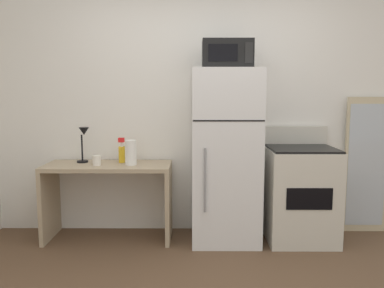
{
  "coord_description": "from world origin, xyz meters",
  "views": [
    {
      "loc": [
        -0.09,
        -2.47,
        1.45
      ],
      "look_at": [
        -0.11,
        1.1,
        0.98
      ],
      "focal_mm": 37.42,
      "sensor_mm": 36.0,
      "label": 1
    }
  ],
  "objects_px": {
    "coffee_mug": "(97,160)",
    "paper_towel_roll": "(131,153)",
    "desk": "(109,186)",
    "oven_range": "(300,194)",
    "desk_lamp": "(83,139)",
    "spray_bottle": "(122,153)",
    "microwave": "(227,54)",
    "leaning_mirror": "(366,165)",
    "refrigerator": "(226,156)"
  },
  "relations": [
    {
      "from": "coffee_mug",
      "to": "paper_towel_roll",
      "type": "bearing_deg",
      "value": 5.4
    },
    {
      "from": "desk",
      "to": "oven_range",
      "type": "xyz_separation_m",
      "value": [
        1.88,
        -0.04,
        -0.06
      ]
    },
    {
      "from": "coffee_mug",
      "to": "desk_lamp",
      "type": "bearing_deg",
      "value": 137.47
    },
    {
      "from": "spray_bottle",
      "to": "microwave",
      "type": "xyz_separation_m",
      "value": [
        1.03,
        -0.15,
        0.95
      ]
    },
    {
      "from": "coffee_mug",
      "to": "leaning_mirror",
      "type": "relative_size",
      "value": 0.07
    },
    {
      "from": "refrigerator",
      "to": "leaning_mirror",
      "type": "xyz_separation_m",
      "value": [
        1.47,
        0.26,
        -0.13
      ]
    },
    {
      "from": "leaning_mirror",
      "to": "spray_bottle",
      "type": "bearing_deg",
      "value": -176.98
    },
    {
      "from": "refrigerator",
      "to": "oven_range",
      "type": "height_order",
      "value": "refrigerator"
    },
    {
      "from": "refrigerator",
      "to": "microwave",
      "type": "xyz_separation_m",
      "value": [
        0.0,
        -0.02,
        0.96
      ]
    },
    {
      "from": "paper_towel_roll",
      "to": "spray_bottle",
      "type": "height_order",
      "value": "spray_bottle"
    },
    {
      "from": "paper_towel_roll",
      "to": "spray_bottle",
      "type": "distance_m",
      "value": 0.17
    },
    {
      "from": "desk_lamp",
      "to": "paper_towel_roll",
      "type": "relative_size",
      "value": 1.47
    },
    {
      "from": "refrigerator",
      "to": "microwave",
      "type": "distance_m",
      "value": 0.96
    },
    {
      "from": "microwave",
      "to": "paper_towel_roll",
      "type": "bearing_deg",
      "value": 178.87
    },
    {
      "from": "coffee_mug",
      "to": "desk",
      "type": "bearing_deg",
      "value": 37.2
    },
    {
      "from": "spray_bottle",
      "to": "oven_range",
      "type": "relative_size",
      "value": 0.23
    },
    {
      "from": "microwave",
      "to": "leaning_mirror",
      "type": "distance_m",
      "value": 1.85
    },
    {
      "from": "desk_lamp",
      "to": "spray_bottle",
      "type": "height_order",
      "value": "desk_lamp"
    },
    {
      "from": "paper_towel_roll",
      "to": "microwave",
      "type": "bearing_deg",
      "value": -1.13
    },
    {
      "from": "paper_towel_roll",
      "to": "oven_range",
      "type": "distance_m",
      "value": 1.7
    },
    {
      "from": "oven_range",
      "to": "leaning_mirror",
      "type": "bearing_deg",
      "value": 19.16
    },
    {
      "from": "desk",
      "to": "paper_towel_roll",
      "type": "distance_m",
      "value": 0.41
    },
    {
      "from": "paper_towel_roll",
      "to": "oven_range",
      "type": "relative_size",
      "value": 0.22
    },
    {
      "from": "desk_lamp",
      "to": "oven_range",
      "type": "xyz_separation_m",
      "value": [
        2.13,
        -0.11,
        -0.52
      ]
    },
    {
      "from": "leaning_mirror",
      "to": "desk_lamp",
      "type": "bearing_deg",
      "value": -177.16
    },
    {
      "from": "refrigerator",
      "to": "leaning_mirror",
      "type": "distance_m",
      "value": 1.49
    },
    {
      "from": "refrigerator",
      "to": "oven_range",
      "type": "relative_size",
      "value": 1.51
    },
    {
      "from": "spray_bottle",
      "to": "microwave",
      "type": "relative_size",
      "value": 0.54
    },
    {
      "from": "paper_towel_roll",
      "to": "refrigerator",
      "type": "bearing_deg",
      "value": 0.2
    },
    {
      "from": "coffee_mug",
      "to": "spray_bottle",
      "type": "xyz_separation_m",
      "value": [
        0.21,
        0.16,
        0.05
      ]
    },
    {
      "from": "desk",
      "to": "refrigerator",
      "type": "distance_m",
      "value": 1.19
    },
    {
      "from": "spray_bottle",
      "to": "desk",
      "type": "bearing_deg",
      "value": -144.01
    },
    {
      "from": "desk",
      "to": "oven_range",
      "type": "bearing_deg",
      "value": -1.1
    },
    {
      "from": "desk",
      "to": "oven_range",
      "type": "relative_size",
      "value": 1.11
    },
    {
      "from": "spray_bottle",
      "to": "leaning_mirror",
      "type": "xyz_separation_m",
      "value": [
        2.49,
        0.13,
        -0.15
      ]
    },
    {
      "from": "desk_lamp",
      "to": "refrigerator",
      "type": "distance_m",
      "value": 1.41
    },
    {
      "from": "spray_bottle",
      "to": "refrigerator",
      "type": "relative_size",
      "value": 0.15
    },
    {
      "from": "microwave",
      "to": "oven_range",
      "type": "xyz_separation_m",
      "value": [
        0.73,
        0.02,
        -1.33
      ]
    },
    {
      "from": "desk",
      "to": "refrigerator",
      "type": "xyz_separation_m",
      "value": [
        1.15,
        -0.04,
        0.3
      ]
    },
    {
      "from": "microwave",
      "to": "oven_range",
      "type": "height_order",
      "value": "microwave"
    },
    {
      "from": "desk_lamp",
      "to": "microwave",
      "type": "distance_m",
      "value": 1.62
    },
    {
      "from": "paper_towel_roll",
      "to": "spray_bottle",
      "type": "bearing_deg",
      "value": 131.13
    },
    {
      "from": "desk",
      "to": "microwave",
      "type": "height_order",
      "value": "microwave"
    },
    {
      "from": "coffee_mug",
      "to": "paper_towel_roll",
      "type": "xyz_separation_m",
      "value": [
        0.32,
        0.03,
        0.07
      ]
    },
    {
      "from": "coffee_mug",
      "to": "microwave",
      "type": "bearing_deg",
      "value": 0.59
    },
    {
      "from": "paper_towel_roll",
      "to": "leaning_mirror",
      "type": "xyz_separation_m",
      "value": [
        2.38,
        0.26,
        -0.17
      ]
    },
    {
      "from": "spray_bottle",
      "to": "refrigerator",
      "type": "distance_m",
      "value": 1.03
    },
    {
      "from": "refrigerator",
      "to": "oven_range",
      "type": "distance_m",
      "value": 0.82
    },
    {
      "from": "spray_bottle",
      "to": "refrigerator",
      "type": "bearing_deg",
      "value": -6.9
    },
    {
      "from": "paper_towel_roll",
      "to": "oven_range",
      "type": "xyz_separation_m",
      "value": [
        1.65,
        0.0,
        -0.4
      ]
    }
  ]
}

